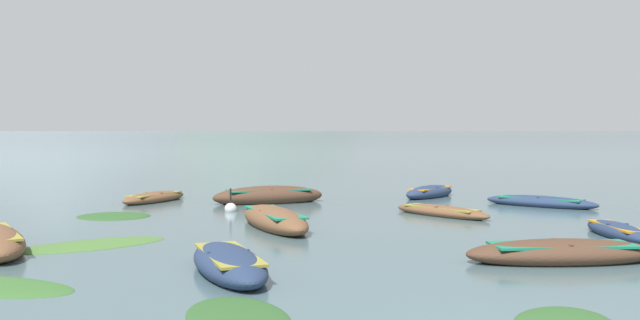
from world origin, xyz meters
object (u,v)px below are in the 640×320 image
object	(u,v)px
rowboat_2	(274,219)
rowboat_8	(441,211)
mooring_buoy	(231,208)
rowboat_5	(430,192)
rowboat_6	(617,231)
rowboat_1	(269,196)
rowboat_4	(154,198)
rowboat_0	(541,202)
rowboat_3	(562,253)
rowboat_9	(229,264)

from	to	relation	value
rowboat_2	rowboat_8	bearing A→B (deg)	25.45
rowboat_8	mooring_buoy	world-z (taller)	mooring_buoy
rowboat_5	rowboat_6	xyz separation A→B (m)	(2.94, -10.08, -0.04)
rowboat_6	rowboat_8	bearing A→B (deg)	130.49
rowboat_1	rowboat_4	size ratio (longest dim) A/B	1.24
rowboat_0	rowboat_6	distance (m)	6.78
rowboat_3	rowboat_8	size ratio (longest dim) A/B	1.23
rowboat_4	rowboat_6	distance (m)	16.08
rowboat_3	mooring_buoy	world-z (taller)	mooring_buoy
rowboat_4	rowboat_5	distance (m)	10.77
rowboat_4	mooring_buoy	xyz separation A→B (m)	(3.21, -3.07, -0.06)
rowboat_4	rowboat_6	bearing A→B (deg)	-32.20
rowboat_3	rowboat_5	xyz separation A→B (m)	(-0.34, 13.26, 0.00)
rowboat_4	mooring_buoy	world-z (taller)	mooring_buoy
rowboat_1	rowboat_4	xyz separation A→B (m)	(-4.32, 0.50, -0.10)
rowboat_9	rowboat_8	bearing A→B (deg)	56.08
rowboat_0	rowboat_4	bearing A→B (deg)	172.69
rowboat_2	rowboat_5	size ratio (longest dim) A/B	1.47
rowboat_3	rowboat_6	xyz separation A→B (m)	(2.61, 3.18, -0.04)
mooring_buoy	rowboat_1	bearing A→B (deg)	66.62
rowboat_6	mooring_buoy	xyz separation A→B (m)	(-10.39, 5.49, -0.05)
rowboat_0	rowboat_9	bearing A→B (deg)	-131.47
rowboat_2	rowboat_4	world-z (taller)	rowboat_2
rowboat_1	mooring_buoy	bearing A→B (deg)	-113.38
rowboat_3	mooring_buoy	xyz separation A→B (m)	(-7.78, 8.68, -0.09)
rowboat_1	mooring_buoy	xyz separation A→B (m)	(-1.11, -2.57, -0.15)
rowboat_8	rowboat_9	xyz separation A→B (m)	(-5.69, -8.46, 0.06)
rowboat_1	rowboat_3	distance (m)	13.08
rowboat_1	rowboat_8	world-z (taller)	rowboat_1
rowboat_0	rowboat_4	world-z (taller)	rowboat_4
rowboat_3	mooring_buoy	distance (m)	11.66
rowboat_1	rowboat_2	distance (m)	6.28
rowboat_1	rowboat_6	world-z (taller)	rowboat_1
rowboat_5	rowboat_8	world-z (taller)	rowboat_5
rowboat_5	rowboat_0	bearing A→B (deg)	-44.74
rowboat_1	rowboat_3	size ratio (longest dim) A/B	1.07
rowboat_1	rowboat_3	xyz separation A→B (m)	(6.67, -11.24, -0.06)
rowboat_1	rowboat_4	distance (m)	4.35
rowboat_4	rowboat_8	size ratio (longest dim) A/B	1.06
rowboat_6	rowboat_8	size ratio (longest dim) A/B	0.90
rowboat_0	rowboat_4	distance (m)	14.12
rowboat_2	rowboat_4	size ratio (longest dim) A/B	1.32
rowboat_5	rowboat_9	size ratio (longest dim) A/B	0.83
rowboat_0	rowboat_1	world-z (taller)	rowboat_1
rowboat_5	rowboat_8	size ratio (longest dim) A/B	0.95
rowboat_6	rowboat_1	bearing A→B (deg)	139.02
rowboat_1	mooring_buoy	distance (m)	2.80
rowboat_2	rowboat_4	bearing A→B (deg)	125.62
rowboat_4	mooring_buoy	distance (m)	4.45
rowboat_1	rowboat_8	size ratio (longest dim) A/B	1.31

